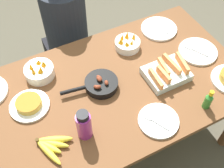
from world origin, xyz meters
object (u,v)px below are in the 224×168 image
Objects in this scene: empty_plate_near_front at (197,51)px; water_bottle at (84,125)px; person_figure at (68,39)px; hot_sauce_bottle at (208,100)px; skillet at (100,84)px; empty_plate_far_left at (158,121)px; empty_plate_far_right at (159,29)px; fruit_bowl_citrus at (39,71)px; melon_tray at (167,73)px; banana_bunch at (51,145)px; frittata_plate_side at (29,104)px; fruit_bowl_mango at (127,43)px.

water_bottle is at bearing -166.46° from empty_plate_near_front.
hot_sauce_bottle is at bearing -68.56° from person_figure.
skillet is 2.48× the size of hot_sauce_bottle.
water_bottle reaches higher than empty_plate_far_left.
fruit_bowl_citrus reaches higher than empty_plate_far_right.
person_figure is at bearing 132.12° from empty_plate_near_front.
empty_plate_far_left is (-0.22, -0.26, -0.03)m from melon_tray.
skillet is 0.72m from empty_plate_near_front.
hot_sauce_bottle is (-0.13, -0.69, 0.05)m from empty_plate_far_right.
person_figure reaches higher than water_bottle.
person_figure reaches higher than banana_bunch.
skillet is (0.40, 0.24, 0.01)m from banana_bunch.
person_figure is at bearing 65.19° from banana_bunch.
hot_sauce_bottle is (0.92, -0.47, 0.04)m from frittata_plate_side.
frittata_plate_side is at bearing -167.81° from empty_plate_far_right.
fruit_bowl_citrus reaches higher than banana_bunch.
fruit_bowl_mango reaches higher than frittata_plate_side.
hot_sauce_bottle reaches higher than frittata_plate_side.
empty_plate_near_front is at bearing 15.13° from melon_tray.
fruit_bowl_citrus is at bearing 99.61° from water_bottle.
hot_sauce_bottle reaches higher than banana_bunch.
melon_tray is 1.44× the size of fruit_bowl_citrus.
melon_tray is 0.22× the size of person_figure.
fruit_bowl_citrus is at bearing 78.30° from banana_bunch.
person_figure is at bearing 54.56° from frittata_plate_side.
frittata_plate_side is 0.85m from person_figure.
empty_plate_far_left is 1.12m from person_figure.
hot_sauce_bottle reaches higher than empty_plate_far_left.
skillet is 0.68m from empty_plate_far_right.
melon_tray reaches higher than banana_bunch.
empty_plate_far_left is at bearing -82.58° from person_figure.
hot_sauce_bottle is at bearing -7.58° from empty_plate_far_left.
hot_sauce_bottle is (0.70, -0.16, -0.03)m from water_bottle.
empty_plate_far_left is 1.26× the size of fruit_bowl_citrus.
frittata_plate_side is at bearing 95.26° from banana_bunch.
person_figure is (-0.68, 0.75, -0.23)m from empty_plate_near_front.
banana_bunch reaches higher than empty_plate_far_right.
empty_plate_far_right is 0.71m from hot_sauce_bottle.
empty_plate_near_front and empty_plate_far_left have the same top height.
fruit_bowl_citrus is at bearing 164.34° from empty_plate_near_front.
melon_tray is 1.84× the size of hot_sauce_bottle.
fruit_bowl_citrus reaches higher than fruit_bowl_mango.
person_figure is at bearing 119.04° from fruit_bowl_mango.
empty_plate_near_front is at bearing -47.88° from person_figure.
frittata_plate_side is at bearing 175.70° from empty_plate_near_front.
frittata_plate_side is 0.77m from fruit_bowl_mango.
empty_plate_near_front is at bearing -173.70° from skillet.
melon_tray is at bearing -164.87° from empty_plate_near_front.
empty_plate_far_left is 0.79m from fruit_bowl_citrus.
banana_bunch is at bearing 39.37° from skillet.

